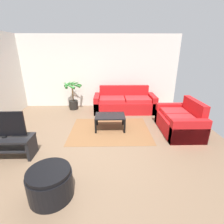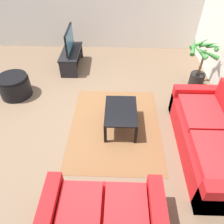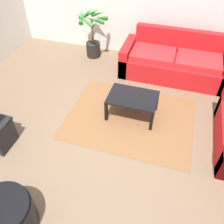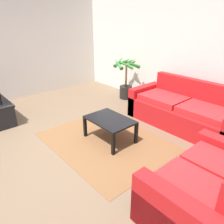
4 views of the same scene
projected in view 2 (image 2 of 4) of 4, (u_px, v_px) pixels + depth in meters
The scene contains 9 objects.
ground_plane at pixel (82, 112), 4.51m from camera, with size 6.60×6.60×0.00m, color brown.
couch_main at pixel (212, 140), 3.57m from camera, with size 2.20×0.90×0.90m.
couch_loveseat at pixel (103, 223), 2.61m from camera, with size 0.90×1.44×0.90m.
tv_stand at pixel (71, 56), 5.66m from camera, with size 1.10×0.45×0.45m.
tv at pixel (69, 40), 5.36m from camera, with size 0.92×0.10×0.56m.
coffee_table at pixel (121, 113), 3.97m from camera, with size 0.83×0.58×0.42m.
area_rug at pixel (115, 126), 4.21m from camera, with size 2.20×1.70×0.01m, color brown.
potted_palm at pixel (200, 66), 4.84m from camera, with size 0.68×0.66×1.11m.
ottoman at pixel (15, 86), 4.80m from camera, with size 0.67×0.67×0.47m.
Camera 2 is at (3.32, 0.74, 3.03)m, focal length 35.19 mm.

